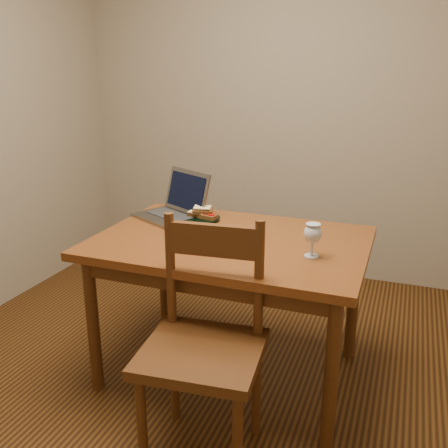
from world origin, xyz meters
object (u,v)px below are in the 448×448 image
(chair, at_px, (204,336))
(laptop, at_px, (176,205))
(plate, at_px, (202,219))
(table, at_px, (231,255))
(milk_glass, at_px, (312,240))

(chair, bearing_deg, laptop, 116.22)
(chair, bearing_deg, plate, 107.47)
(plate, bearing_deg, laptop, 173.30)
(plate, bearing_deg, chair, -66.81)
(table, xyz_separation_m, laptop, (-0.42, 0.25, 0.15))
(plate, relative_size, milk_glass, 1.26)
(plate, xyz_separation_m, laptop, (-0.17, 0.02, 0.06))
(table, distance_m, chair, 0.58)
(chair, xyz_separation_m, laptop, (-0.51, 0.82, 0.27))
(chair, height_order, plate, chair)
(chair, xyz_separation_m, milk_glass, (0.32, 0.47, 0.28))
(chair, relative_size, milk_glass, 3.27)
(table, height_order, milk_glass, milk_glass)
(milk_glass, relative_size, laptop, 0.35)
(milk_glass, distance_m, laptop, 0.90)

